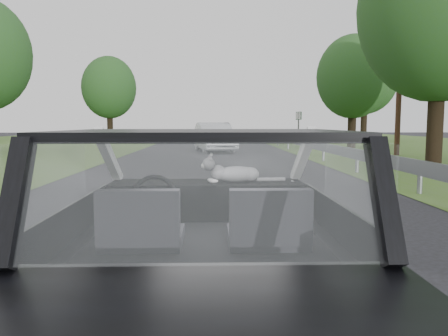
{
  "coord_description": "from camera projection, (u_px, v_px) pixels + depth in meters",
  "views": [
    {
      "loc": [
        0.05,
        -2.99,
        1.48
      ],
      "look_at": [
        0.14,
        0.56,
        1.12
      ],
      "focal_mm": 35.0,
      "sensor_mm": 36.0,
      "label": 1
    }
  ],
  "objects": [
    {
      "name": "tree_3",
      "position": [
        365.0,
        92.0,
        37.49
      ],
      "size": [
        6.84,
        6.84,
        8.41
      ],
      "primitive_type": null,
      "rotation": [
        0.0,
        0.0,
        0.27
      ],
      "color": "#275026",
      "rests_on": "ground"
    },
    {
      "name": "subject_car",
      "position": [
        206.0,
        233.0,
        3.05
      ],
      "size": [
        1.8,
        4.0,
        1.45
      ],
      "primitive_type": "cube",
      "color": "black",
      "rests_on": "ground"
    },
    {
      "name": "other_car",
      "position": [
        214.0,
        137.0,
        23.15
      ],
      "size": [
        2.64,
        4.94,
        1.54
      ],
      "primitive_type": "imported",
      "rotation": [
        0.0,
        0.0,
        0.18
      ],
      "color": "silver",
      "rests_on": "ground"
    },
    {
      "name": "steering_wheel",
      "position": [
        154.0,
        197.0,
        3.35
      ],
      "size": [
        0.36,
        0.36,
        0.04
      ],
      "primitive_type": "torus",
      "color": "black",
      "rests_on": "dashboard"
    },
    {
      "name": "highway_sign",
      "position": [
        298.0,
        128.0,
        30.3
      ],
      "size": [
        0.28,
        0.92,
        2.29
      ],
      "primitive_type": "cube",
      "rotation": [
        0.0,
        0.0,
        0.21
      ],
      "color": "#0C5020",
      "rests_on": "ground"
    },
    {
      "name": "guardrail",
      "position": [
        353.0,
        154.0,
        13.12
      ],
      "size": [
        0.05,
        90.0,
        0.32
      ],
      "primitive_type": "cube",
      "color": "#93979D",
      "rests_on": "ground"
    },
    {
      "name": "passenger_seat",
      "position": [
        268.0,
        220.0,
        2.76
      ],
      "size": [
        0.5,
        0.72,
        0.42
      ],
      "primitive_type": "cube",
      "color": "#242429",
      "rests_on": "subject_car"
    },
    {
      "name": "dashboard",
      "position": [
        207.0,
        199.0,
        3.66
      ],
      "size": [
        1.58,
        0.45,
        0.3
      ],
      "primitive_type": "cube",
      "color": "black",
      "rests_on": "subject_car"
    },
    {
      "name": "cat",
      "position": [
        236.0,
        173.0,
        3.62
      ],
      "size": [
        0.53,
        0.26,
        0.23
      ],
      "primitive_type": "ellipsoid",
      "rotation": [
        0.0,
        0.0,
        0.21
      ],
      "color": "gray",
      "rests_on": "dashboard"
    },
    {
      "name": "tree_2",
      "position": [
        353.0,
        93.0,
        26.17
      ],
      "size": [
        4.4,
        4.4,
        6.58
      ],
      "primitive_type": null,
      "rotation": [
        0.0,
        0.0,
        0.01
      ],
      "color": "#275026",
      "rests_on": "ground"
    },
    {
      "name": "tree_0",
      "position": [
        439.0,
        46.0,
        14.47
      ],
      "size": [
        5.5,
        5.5,
        8.11
      ],
      "primitive_type": null,
      "rotation": [
        0.0,
        0.0,
        0.03
      ],
      "color": "#275026",
      "rests_on": "ground"
    },
    {
      "name": "utility_pole",
      "position": [
        400.0,
        74.0,
        20.0
      ],
      "size": [
        0.29,
        0.29,
        7.48
      ],
      "primitive_type": "cylinder",
      "rotation": [
        0.0,
        0.0,
        -0.2
      ],
      "color": "#442618",
      "rests_on": "ground"
    },
    {
      "name": "driver_seat",
      "position": [
        141.0,
        220.0,
        2.73
      ],
      "size": [
        0.5,
        0.72,
        0.42
      ],
      "primitive_type": "cube",
      "color": "#242429",
      "rests_on": "subject_car"
    },
    {
      "name": "ground",
      "position": [
        206.0,
        332.0,
        3.12
      ],
      "size": [
        140.0,
        140.0,
        0.0
      ],
      "primitive_type": "plane",
      "color": "black",
      "rests_on": "ground"
    },
    {
      "name": "tree_6",
      "position": [
        109.0,
        100.0,
        37.85
      ],
      "size": [
        4.73,
        4.73,
        7.06
      ],
      "primitive_type": null,
      "rotation": [
        0.0,
        0.0,
        0.02
      ],
      "color": "#275026",
      "rests_on": "ground"
    }
  ]
}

